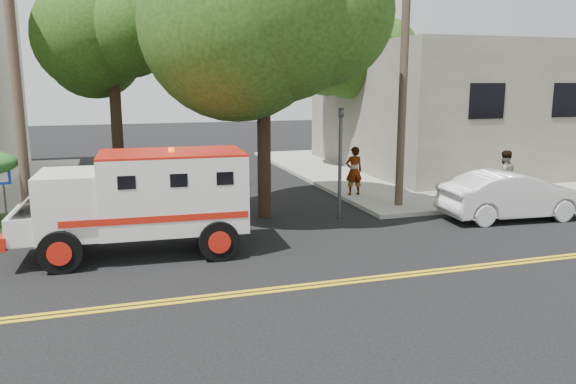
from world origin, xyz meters
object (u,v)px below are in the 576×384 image
object	(u,v)px
pedestrian_b	(504,176)
armored_truck	(143,197)
parked_sedan	(513,196)
pedestrian_a	(354,171)

from	to	relation	value
pedestrian_b	armored_truck	bearing A→B (deg)	15.98
parked_sedan	pedestrian_a	world-z (taller)	pedestrian_a
armored_truck	pedestrian_b	size ratio (longest dim) A/B	3.17
armored_truck	pedestrian_a	distance (m)	9.35
parked_sedan	pedestrian_a	distance (m)	5.78
parked_sedan	pedestrian_a	size ratio (longest dim) A/B	2.55
armored_truck	pedestrian_a	size ratio (longest dim) A/B	3.20
parked_sedan	pedestrian_b	xyz separation A→B (m)	(0.96, 1.70, 0.31)
parked_sedan	pedestrian_a	xyz separation A→B (m)	(-3.62, 4.49, 0.30)
armored_truck	parked_sedan	bearing A→B (deg)	4.21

